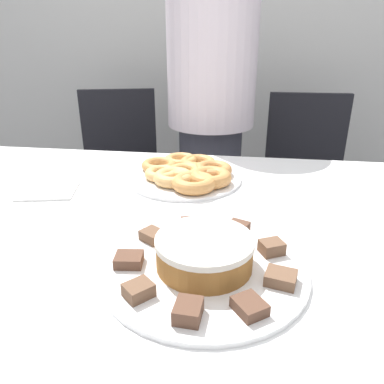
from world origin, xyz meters
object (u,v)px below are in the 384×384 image
frosted_cake (204,252)px  napkin (48,191)px  plate_cake (204,268)px  office_chair_right (305,192)px  person_standing (211,113)px  plate_donuts (184,178)px  office_chair_left (121,182)px

frosted_cake → napkin: (-0.48, 0.31, -0.04)m
frosted_cake → plate_cake: bearing=135.0°
office_chair_right → frosted_cake: size_ratio=4.75×
person_standing → napkin: (-0.40, -0.75, -0.09)m
plate_donuts → napkin: plate_donuts is taller
person_standing → frosted_cake: 1.07m
person_standing → office_chair_left: 0.65m
frosted_cake → person_standing: bearing=94.7°
person_standing → frosted_cake: size_ratio=8.54×
person_standing → office_chair_right: 0.64m
office_chair_right → plate_cake: office_chair_right is taller
plate_cake → napkin: 0.58m
person_standing → office_chair_right: bearing=15.3°
person_standing → napkin: bearing=-117.9°
office_chair_right → plate_donuts: office_chair_right is taller
napkin → office_chair_left: bearing=95.9°
office_chair_left → napkin: office_chair_left is taller
plate_cake → plate_donuts: (-0.11, 0.47, 0.00)m
person_standing → frosted_cake: bearing=-85.3°
plate_cake → office_chair_left: bearing=115.7°
person_standing → plate_donuts: bearing=-92.5°
office_chair_left → napkin: 0.94m
frosted_cake → napkin: bearing=147.0°
person_standing → plate_donuts: 0.60m
office_chair_right → napkin: office_chair_right is taller
office_chair_left → plate_cake: office_chair_left is taller
person_standing → plate_donuts: size_ratio=4.52×
plate_donuts → frosted_cake: frosted_cake is taller
office_chair_left → plate_cake: size_ratio=2.24×
person_standing → plate_cake: 1.07m
office_chair_left → office_chair_right: size_ratio=1.00×
office_chair_left → frosted_cake: (0.57, -1.19, 0.36)m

